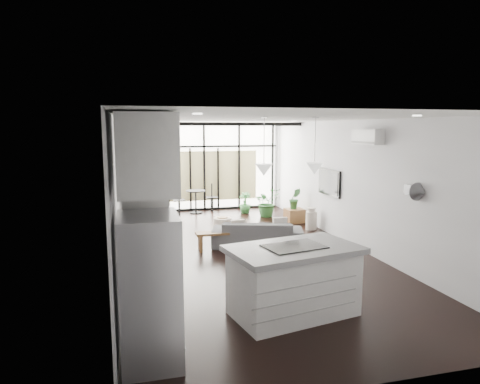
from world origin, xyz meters
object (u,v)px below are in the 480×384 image
pouf (222,225)px  tv (329,182)px  island (293,281)px  console_bench (224,240)px  fridge (150,290)px  sofa (257,229)px  milk_can (311,218)px

pouf → tv: size_ratio=0.42×
island → console_bench: 3.49m
console_bench → tv: 3.11m
fridge → sofa: fridge is taller
fridge → console_bench: 4.63m
island → sofa: size_ratio=0.90×
island → pouf: 5.00m
fridge → milk_can: size_ratio=2.94×
fridge → tv: bearing=47.2°
sofa → milk_can: (1.84, 1.23, -0.10)m
console_bench → milk_can: (2.61, 1.27, 0.09)m
tv → island: bearing=-121.6°
island → fridge: bearing=-170.8°
fridge → tv: 6.77m
fridge → milk_can: bearing=51.4°
island → sofa: bearing=69.9°
sofa → tv: size_ratio=1.82×
fridge → console_bench: bearing=67.3°
fridge → console_bench: (1.77, 4.23, -0.65)m
pouf → island: bearing=-90.5°
console_bench → tv: tv is taller
milk_can → pouf: bearing=173.7°
island → tv: 4.99m
fridge → sofa: (2.54, 4.26, -0.46)m
console_bench → milk_can: size_ratio=2.15×
fridge → tv: fridge is taller
tv → fridge: bearing=-132.8°
island → milk_can: island is taller
sofa → milk_can: bearing=-128.5°
sofa → milk_can: sofa is taller
pouf → tv: tv is taller
sofa → console_bench: size_ratio=1.61×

